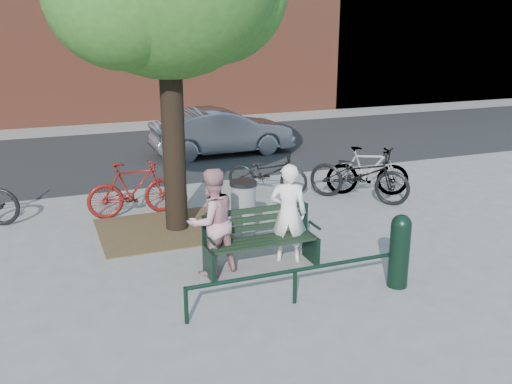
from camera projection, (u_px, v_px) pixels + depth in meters
name	position (u px, v px, depth m)	size (l,w,h in m)	color
ground	(262.00, 268.00, 8.80)	(90.00, 90.00, 0.00)	gray
dirt_pit	(166.00, 229.00, 10.41)	(2.40, 2.00, 0.02)	brown
road	(152.00, 153.00, 16.38)	(40.00, 7.00, 0.01)	black
park_bench	(260.00, 238.00, 8.73)	(1.74, 0.54, 0.97)	black
guard_railing	(295.00, 276.00, 7.61)	(3.06, 0.06, 0.51)	black
person_left	(288.00, 213.00, 8.88)	(0.58, 0.38, 1.58)	silver
person_right	(212.00, 222.00, 8.44)	(0.79, 0.61, 1.62)	#B57C81
bollard	(400.00, 248.00, 8.06)	(0.29, 0.29, 1.08)	black
litter_bin	(243.00, 208.00, 10.06)	(0.48, 0.48, 0.98)	gray
bicycle_b	(134.00, 189.00, 11.03)	(0.51, 1.80, 1.08)	#570F0C
bicycle_c	(268.00, 172.00, 12.50)	(0.62, 1.78, 0.94)	black
bicycle_d	(368.00, 171.00, 12.35)	(0.50, 1.78, 1.07)	gray
bicycle_e	(359.00, 174.00, 11.95)	(0.75, 2.16, 1.14)	black
parked_car	(222.00, 132.00, 16.07)	(1.38, 3.97, 1.31)	gray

